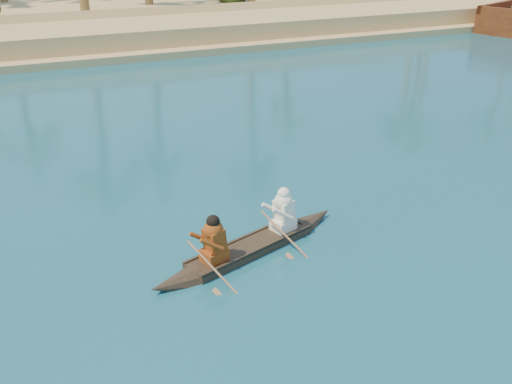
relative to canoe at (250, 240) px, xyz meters
name	(u,v)px	position (x,y,z in m)	size (l,w,h in m)	color
canoe	(250,240)	(0.00, 0.00, 0.00)	(4.87, 2.14, 1.35)	#3B2B20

